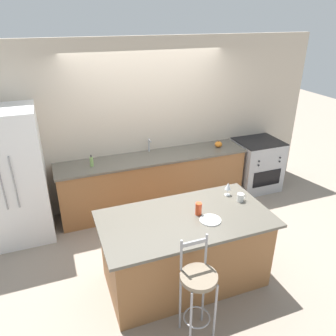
# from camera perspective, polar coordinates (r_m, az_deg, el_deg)

# --- Properties ---
(ground_plane) EXTENTS (18.00, 18.00, 0.00)m
(ground_plane) POSITION_cam_1_polar(r_m,az_deg,el_deg) (5.40, -1.21, -8.27)
(ground_plane) COLOR gray
(wall_back) EXTENTS (6.00, 0.07, 2.70)m
(wall_back) POSITION_cam_1_polar(r_m,az_deg,el_deg) (5.39, -3.75, 7.59)
(wall_back) COLOR beige
(wall_back) RESTS_ON ground_plane
(back_counter) EXTENTS (3.09, 0.65, 0.91)m
(back_counter) POSITION_cam_1_polar(r_m,az_deg,el_deg) (5.47, -2.53, -2.28)
(back_counter) COLOR #936038
(back_counter) RESTS_ON ground_plane
(sink_faucet) EXTENTS (0.02, 0.13, 0.22)m
(sink_faucet) POSITION_cam_1_polar(r_m,az_deg,el_deg) (5.39, -3.29, 4.21)
(sink_faucet) COLOR #ADAFB5
(sink_faucet) RESTS_ON back_counter
(kitchen_island) EXTENTS (1.95, 1.04, 0.91)m
(kitchen_island) POSITION_cam_1_polar(r_m,az_deg,el_deg) (4.00, 3.00, -14.00)
(kitchen_island) COLOR #936038
(kitchen_island) RESTS_ON ground_plane
(refrigerator) EXTENTS (0.89, 0.80, 1.91)m
(refrigerator) POSITION_cam_1_polar(r_m,az_deg,el_deg) (4.99, -25.62, -1.43)
(refrigerator) COLOR white
(refrigerator) RESTS_ON ground_plane
(oven_range) EXTENTS (0.78, 0.71, 0.93)m
(oven_range) POSITION_cam_1_polar(r_m,az_deg,el_deg) (6.25, 15.10, 0.58)
(oven_range) COLOR #ADAFB5
(oven_range) RESTS_ON ground_plane
(bar_stool_near) EXTENTS (0.36, 0.36, 1.13)m
(bar_stool_near) POSITION_cam_1_polar(r_m,az_deg,el_deg) (3.33, 5.24, -19.97)
(bar_stool_near) COLOR #99999E
(bar_stool_near) RESTS_ON ground_plane
(dinner_plate) EXTENTS (0.24, 0.24, 0.02)m
(dinner_plate) POSITION_cam_1_polar(r_m,az_deg,el_deg) (3.70, 7.39, -8.93)
(dinner_plate) COLOR white
(dinner_plate) RESTS_ON kitchen_island
(wine_glass) EXTENTS (0.08, 0.08, 0.17)m
(wine_glass) POSITION_cam_1_polar(r_m,az_deg,el_deg) (4.16, 10.40, -3.16)
(wine_glass) COLOR white
(wine_glass) RESTS_ON kitchen_island
(coffee_mug) EXTENTS (0.12, 0.08, 0.10)m
(coffee_mug) POSITION_cam_1_polar(r_m,az_deg,el_deg) (4.10, 12.52, -5.01)
(coffee_mug) COLOR white
(coffee_mug) RESTS_ON kitchen_island
(tumbler_cup) EXTENTS (0.07, 0.07, 0.15)m
(tumbler_cup) POSITION_cam_1_polar(r_m,az_deg,el_deg) (3.75, 5.34, -7.08)
(tumbler_cup) COLOR red
(tumbler_cup) RESTS_ON kitchen_island
(pumpkin_decoration) EXTENTS (0.13, 0.13, 0.12)m
(pumpkin_decoration) POSITION_cam_1_polar(r_m,az_deg,el_deg) (5.68, 8.77, 4.11)
(pumpkin_decoration) COLOR orange
(pumpkin_decoration) RESTS_ON back_counter
(soap_bottle) EXTENTS (0.05, 0.05, 0.18)m
(soap_bottle) POSITION_cam_1_polar(r_m,az_deg,el_deg) (5.01, -13.17, 1.09)
(soap_bottle) COLOR #89B260
(soap_bottle) RESTS_ON back_counter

